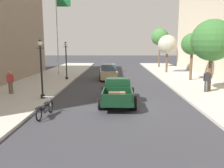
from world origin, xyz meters
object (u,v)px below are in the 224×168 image
Objects in this scene: car_background_tan at (108,72)px; street_lamp_far at (66,58)px; motorcycle_parked at (45,108)px; flagpole at (59,27)px; street_tree_third at (167,45)px; street_lamp_near at (41,65)px; hotrod_truck_dark_green at (118,91)px; pedestrian_sidewalk_left at (10,81)px; pedestrian_sidewalk_right at (207,80)px; street_tree_second at (192,44)px; street_tree_farthest at (160,37)px; street_tree_nearest at (212,40)px.

street_lamp_far is at bearing -166.71° from car_background_tan.
car_background_tan is at bearing 78.04° from motorcycle_parked.
flagpole is 1.92× the size of street_tree_third.
street_lamp_near is 18.94m from street_tree_third.
hotrod_truck_dark_green is 1.29× the size of street_lamp_far.
pedestrian_sidewalk_left is at bearing 153.78° from street_lamp_near.
flagpole is at bearing 85.34° from pedestrian_sidewalk_left.
flagpole reaches higher than street_tree_third.
flagpole reaches higher than pedestrian_sidewalk_right.
street_lamp_near is at bearing 173.55° from hotrod_truck_dark_green.
pedestrian_sidewalk_left is at bearing -94.66° from flagpole.
street_tree_farthest is at bearing 92.57° from street_tree_second.
car_background_tan is at bearing -143.59° from street_tree_third.
street_lamp_near is (-11.65, -2.28, 1.30)m from pedestrian_sidewalk_right.
motorcycle_parked is 0.45× the size of street_tree_second.
street_tree_second is at bearing 25.10° from pedestrian_sidewalk_left.
street_tree_nearest is at bearing 51.34° from pedestrian_sidewalk_right.
street_tree_third reaches higher than pedestrian_sidewalk_right.
flagpole is (-3.07, 16.04, 5.33)m from motorcycle_parked.
motorcycle_parked is 0.55× the size of street_lamp_near.
pedestrian_sidewalk_left is 0.35× the size of street_tree_third.
street_tree_third reaches higher than hotrod_truck_dark_green.
hotrod_truck_dark_green is at bearing -84.66° from car_background_tan.
street_tree_farthest is at bearing 49.20° from street_lamp_far.
hotrod_truck_dark_green is 17.15m from street_tree_third.
hotrod_truck_dark_green is 12.05m from street_tree_second.
motorcycle_parked is 0.44× the size of street_tree_third.
car_background_tan is (-0.95, 10.19, 0.01)m from hotrod_truck_dark_green.
street_tree_second is 6.70m from street_tree_third.
pedestrian_sidewalk_right is (10.41, 5.78, 0.64)m from motorcycle_parked.
hotrod_truck_dark_green reaches higher than motorcycle_parked.
street_tree_second is (12.66, -0.17, 1.32)m from street_lamp_far.
street_tree_nearest is (12.28, -5.86, 1.59)m from street_lamp_far.
hotrod_truck_dark_green is at bearing -106.41° from street_tree_farthest.
street_tree_third is (-1.01, 6.62, -0.03)m from street_tree_second.
pedestrian_sidewalk_left is (-3.98, 4.85, 0.64)m from motorcycle_parked.
street_tree_nearest is at bearing -89.26° from street_tree_farthest.
street_tree_second is (11.17, 11.94, 3.27)m from motorcycle_parked.
flagpole is 1.70× the size of street_tree_nearest.
street_tree_farthest is at bearing 87.10° from street_tree_third.
car_background_tan is at bearing 136.07° from pedestrian_sidewalk_right.
street_tree_nearest is at bearing -35.22° from flagpole.
street_tree_nearest is (7.06, 3.32, 3.22)m from hotrod_truck_dark_green.
pedestrian_sidewalk_left is 0.43× the size of street_lamp_near.
street_tree_second is at bearing 86.21° from street_tree_nearest.
pedestrian_sidewalk_right is 0.18× the size of flagpole.
street_lamp_far is at bearing 71.09° from pedestrian_sidewalk_left.
car_background_tan is 0.93× the size of street_tree_third.
hotrod_truck_dark_green is 1.12× the size of car_background_tan.
street_tree_farthest is at bearing 36.33° from flagpole.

